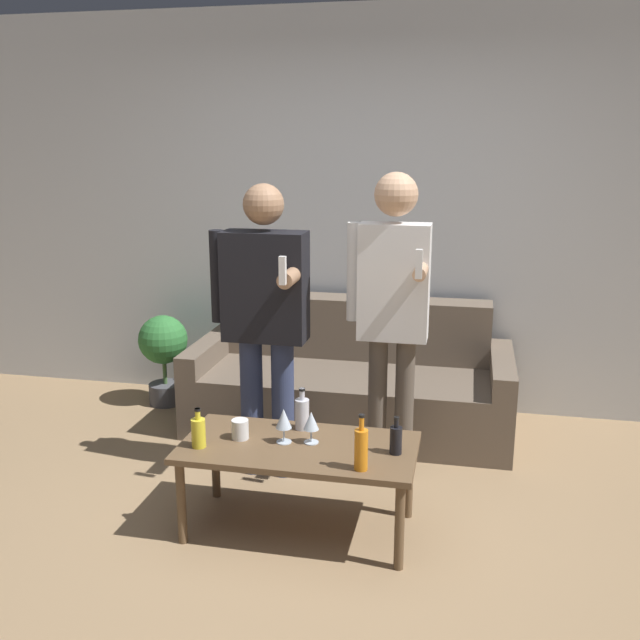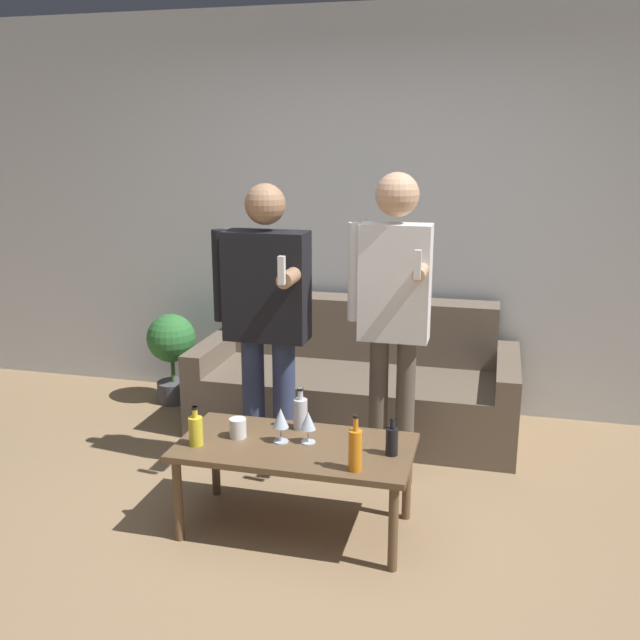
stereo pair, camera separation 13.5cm
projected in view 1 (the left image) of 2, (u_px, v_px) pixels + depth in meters
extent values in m
plane|color=#997A56|center=(287.00, 565.00, 3.20)|extent=(16.00, 16.00, 0.00)
cube|color=silver|center=(363.00, 214.00, 4.87)|extent=(8.00, 0.06, 2.70)
cube|color=#6B5B4C|center=(346.00, 406.00, 4.55)|extent=(1.78, 0.62, 0.40)
cube|color=#6B5B4C|center=(357.00, 355.00, 4.91)|extent=(1.78, 0.24, 0.81)
cube|color=#6B5B4C|center=(210.00, 378.00, 4.84)|extent=(0.14, 0.87, 0.54)
cube|color=#6B5B4C|center=(500.00, 399.00, 4.45)|extent=(0.14, 0.87, 0.54)
cube|color=brown|center=(299.00, 448.00, 3.39)|extent=(1.12, 0.56, 0.03)
cylinder|color=brown|center=(181.00, 502.00, 3.33)|extent=(0.04, 0.04, 0.42)
cylinder|color=brown|center=(399.00, 526.00, 3.12)|extent=(0.04, 0.04, 0.42)
cylinder|color=brown|center=(215.00, 460.00, 3.76)|extent=(0.04, 0.04, 0.42)
cylinder|color=brown|center=(409.00, 479.00, 3.56)|extent=(0.04, 0.04, 0.42)
cylinder|color=orange|center=(361.00, 450.00, 3.11)|extent=(0.06, 0.06, 0.19)
cylinder|color=orange|center=(362.00, 422.00, 3.08)|extent=(0.02, 0.02, 0.07)
cylinder|color=black|center=(362.00, 416.00, 3.07)|extent=(0.03, 0.03, 0.01)
cylinder|color=yellow|center=(198.00, 433.00, 3.34)|extent=(0.07, 0.07, 0.14)
cylinder|color=yellow|center=(198.00, 414.00, 3.32)|extent=(0.03, 0.03, 0.05)
cylinder|color=black|center=(197.00, 410.00, 3.31)|extent=(0.03, 0.03, 0.01)
cylinder|color=black|center=(396.00, 440.00, 3.27)|extent=(0.06, 0.06, 0.13)
cylinder|color=black|center=(396.00, 422.00, 3.25)|extent=(0.02, 0.02, 0.05)
cylinder|color=black|center=(396.00, 418.00, 3.25)|extent=(0.03, 0.03, 0.01)
cylinder|color=silver|center=(302.00, 414.00, 3.55)|extent=(0.07, 0.07, 0.15)
cylinder|color=silver|center=(302.00, 394.00, 3.52)|extent=(0.03, 0.03, 0.06)
cylinder|color=black|center=(302.00, 389.00, 3.52)|extent=(0.03, 0.03, 0.01)
cylinder|color=silver|center=(311.00, 442.00, 3.40)|extent=(0.07, 0.07, 0.01)
cylinder|color=silver|center=(311.00, 435.00, 3.40)|extent=(0.01, 0.01, 0.06)
cone|color=silver|center=(311.00, 421.00, 3.38)|extent=(0.07, 0.07, 0.09)
cylinder|color=silver|center=(284.00, 442.00, 3.41)|extent=(0.07, 0.07, 0.01)
cylinder|color=silver|center=(284.00, 435.00, 3.40)|extent=(0.01, 0.01, 0.07)
cone|color=silver|center=(284.00, 418.00, 3.38)|extent=(0.08, 0.08, 0.10)
cylinder|color=white|center=(240.00, 429.00, 3.44)|extent=(0.08, 0.08, 0.10)
cylinder|color=navy|center=(252.00, 406.00, 4.01)|extent=(0.13, 0.13, 0.79)
cylinder|color=navy|center=(283.00, 408.00, 3.97)|extent=(0.13, 0.13, 0.79)
cube|color=black|center=(265.00, 286.00, 3.82)|extent=(0.45, 0.20, 0.59)
sphere|color=#9E7556|center=(263.00, 204.00, 3.71)|extent=(0.22, 0.22, 0.22)
cylinder|color=black|center=(218.00, 276.00, 3.86)|extent=(0.08, 0.08, 0.50)
cylinder|color=#9E7556|center=(291.00, 276.00, 3.63)|extent=(0.08, 0.28, 0.08)
cube|color=white|center=(283.00, 271.00, 3.46)|extent=(0.03, 0.03, 0.14)
cylinder|color=brown|center=(377.00, 410.00, 3.91)|extent=(0.10, 0.10, 0.82)
cylinder|color=brown|center=(404.00, 412.00, 3.88)|extent=(0.10, 0.10, 0.82)
cube|color=white|center=(394.00, 282.00, 3.72)|extent=(0.37, 0.16, 0.61)
sphere|color=tan|center=(396.00, 194.00, 3.61)|extent=(0.23, 0.23, 0.23)
cylinder|color=white|center=(353.00, 272.00, 3.75)|extent=(0.07, 0.07, 0.52)
cylinder|color=tan|center=(421.00, 270.00, 3.54)|extent=(0.07, 0.26, 0.07)
cube|color=white|center=(419.00, 264.00, 3.37)|extent=(0.03, 0.03, 0.14)
cylinder|color=#4C4C51|center=(166.00, 393.00, 5.12)|extent=(0.24, 0.24, 0.15)
cylinder|color=#476B38|center=(165.00, 370.00, 5.08)|extent=(0.03, 0.03, 0.21)
sphere|color=#337A38|center=(163.00, 340.00, 5.02)|extent=(0.35, 0.35, 0.35)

